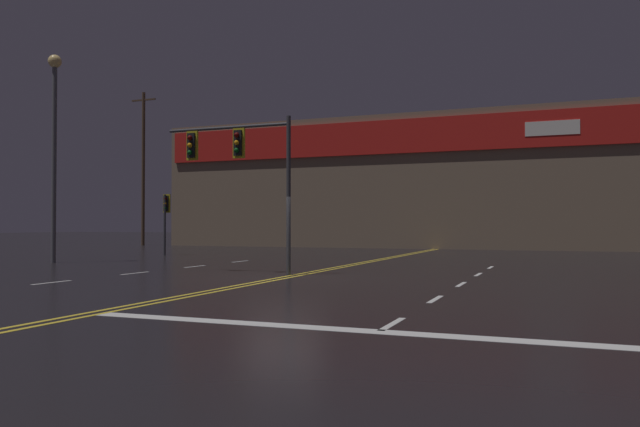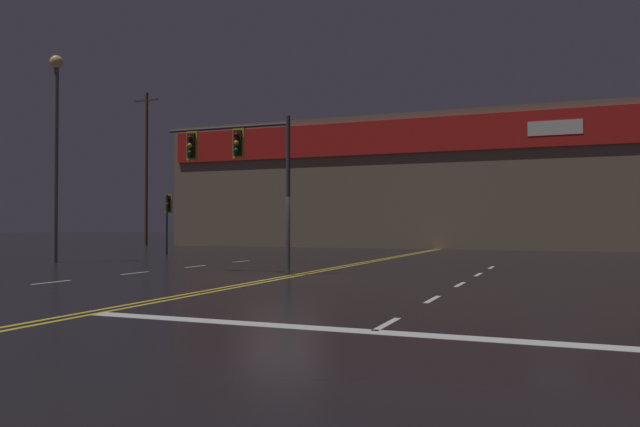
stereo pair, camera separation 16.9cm
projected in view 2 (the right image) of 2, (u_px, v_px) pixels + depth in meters
name	position (u px, v px, depth m)	size (l,w,h in m)	color
ground_plane	(280.00, 278.00, 18.69)	(200.00, 200.00, 0.00)	black
road_markings	(291.00, 284.00, 16.78)	(15.83, 60.00, 0.01)	gold
traffic_signal_median	(236.00, 156.00, 20.62)	(4.57, 0.36, 5.10)	#38383D
traffic_signal_corner_northwest	(168.00, 210.00, 33.33)	(0.42, 0.36, 3.25)	#38383D
streetlight_far_left	(56.00, 129.00, 26.57)	(0.56, 0.56, 8.86)	#59595E
building_backdrop	(451.00, 184.00, 45.88)	(41.57, 10.23, 9.23)	#7A6651
utility_pole_row	(443.00, 150.00, 40.61)	(47.74, 0.26, 12.93)	#4C3828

